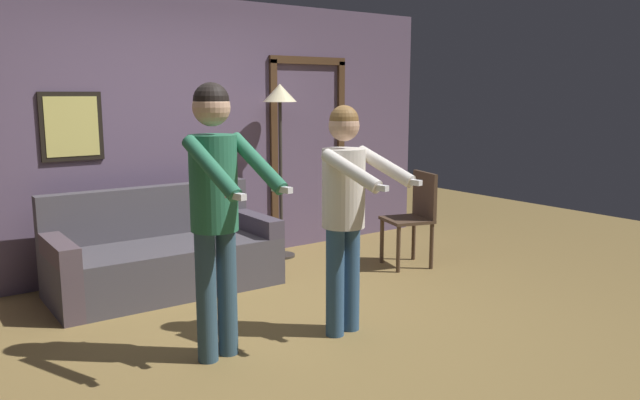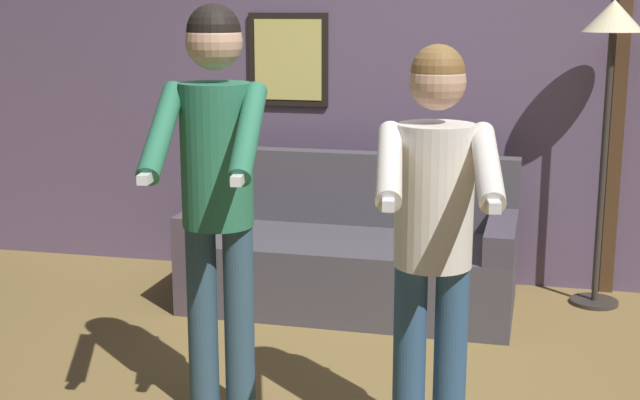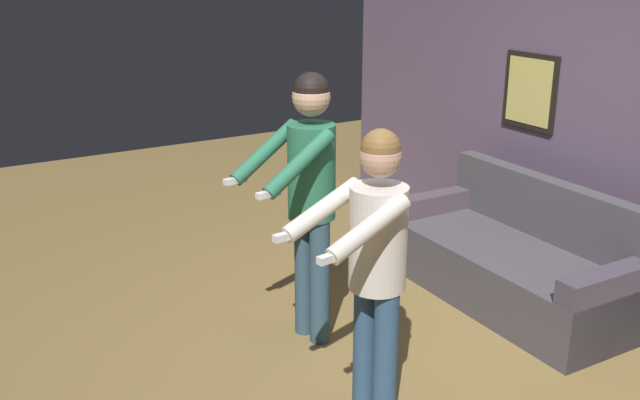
% 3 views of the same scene
% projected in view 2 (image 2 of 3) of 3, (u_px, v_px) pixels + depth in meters
% --- Properties ---
extents(back_wall_assembly, '(6.40, 0.10, 2.60)m').
position_uv_depth(back_wall_assembly, '(421.00, 79.00, 5.61)').
color(back_wall_assembly, '#5E4C66').
rests_on(back_wall_assembly, ground_plane).
extents(couch, '(1.92, 0.89, 0.87)m').
position_uv_depth(couch, '(352.00, 259.00, 5.30)').
color(couch, '#49454C').
rests_on(couch, ground_plane).
extents(torchiere_lamp, '(0.34, 0.34, 1.79)m').
position_uv_depth(torchiere_lamp, '(611.00, 52.00, 5.03)').
color(torchiere_lamp, '#332D28').
rests_on(torchiere_lamp, ground_plane).
extents(person_standing_left, '(0.50, 0.70, 1.76)m').
position_uv_depth(person_standing_left, '(216.00, 173.00, 3.69)').
color(person_standing_left, '#304C5F').
rests_on(person_standing_left, ground_plane).
extents(person_standing_right, '(0.49, 0.70, 1.62)m').
position_uv_depth(person_standing_right, '(434.00, 217.00, 3.37)').
color(person_standing_right, '#2F5074').
rests_on(person_standing_right, ground_plane).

